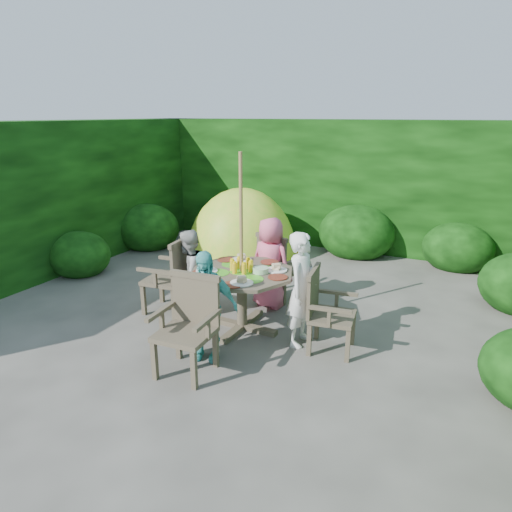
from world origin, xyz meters
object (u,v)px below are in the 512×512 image
at_px(dome_tent, 242,254).
at_px(garden_chair_back, 278,266).
at_px(garden_chair_right, 326,310).
at_px(child_left, 189,274).
at_px(garden_chair_left, 172,275).
at_px(garden_chair_front, 189,323).
at_px(child_back, 270,263).
at_px(child_front, 205,305).
at_px(parasol_pole, 241,245).
at_px(child_right, 302,289).
at_px(patio_table, 242,281).

bearing_deg(dome_tent, garden_chair_back, -61.03).
xyz_separation_m(garden_chair_right, child_left, (-1.90, 0.07, 0.10)).
bearing_deg(garden_chair_left, garden_chair_front, 36.26).
distance_m(garden_chair_left, garden_chair_front, 1.55).
height_order(garden_chair_left, child_back, child_back).
xyz_separation_m(child_back, child_front, (-0.05, -1.60, -0.02)).
bearing_deg(child_front, child_left, 119.32).
distance_m(parasol_pole, child_right, 0.90).
bearing_deg(parasol_pole, dome_tent, 117.93).
relative_size(garden_chair_front, child_right, 0.73).
distance_m(patio_table, child_back, 0.80).
bearing_deg(dome_tent, child_back, -65.26).
bearing_deg(garden_chair_back, garden_chair_front, 104.32).
distance_m(garden_chair_back, child_left, 1.35).
relative_size(garden_chair_left, child_back, 0.78).
bearing_deg(child_back, garden_chair_back, -77.81).
distance_m(garden_chair_back, child_right, 1.38).
height_order(patio_table, garden_chair_front, garden_chair_front).
distance_m(parasol_pole, garden_chair_right, 1.26).
bearing_deg(parasol_pole, garden_chair_right, -2.53).
xyz_separation_m(patio_table, garden_chair_right, (1.09, -0.05, -0.15)).
bearing_deg(child_front, parasol_pole, 74.32).
bearing_deg(parasol_pole, garden_chair_back, 89.21).
height_order(patio_table, garden_chair_left, garden_chair_left).
height_order(patio_table, garden_chair_right, garden_chair_right).
relative_size(parasol_pole, garden_chair_back, 2.32).
bearing_deg(child_right, child_back, 46.93).
bearing_deg(child_front, child_right, 29.32).
distance_m(patio_table, garden_chair_front, 1.10).
distance_m(garden_chair_back, child_back, 0.33).
relative_size(patio_table, parasol_pole, 0.62).
bearing_deg(garden_chair_front, child_front, 82.92).
relative_size(patio_table, garden_chair_left, 1.36).
distance_m(garden_chair_front, dome_tent, 4.23).
xyz_separation_m(garden_chair_right, garden_chair_left, (-2.19, 0.10, 0.04)).
bearing_deg(child_left, garden_chair_front, 38.92).
bearing_deg(child_back, child_front, 98.27).
bearing_deg(patio_table, child_left, 178.22).
xyz_separation_m(patio_table, dome_tent, (-1.51, 2.84, -0.65)).
xyz_separation_m(patio_table, child_back, (0.02, 0.80, -0.01)).
height_order(child_back, child_front, child_back).
relative_size(patio_table, dome_tent, 0.53).
bearing_deg(child_right, dome_tent, 42.60).
bearing_deg(child_back, garden_chair_front, 98.02).
bearing_deg(child_back, child_left, 53.27).
bearing_deg(garden_chair_left, garden_chair_back, 127.19).
height_order(garden_chair_right, garden_chair_back, garden_chair_back).
relative_size(child_right, dome_tent, 0.53).
distance_m(garden_chair_front, child_front, 0.31).
distance_m(garden_chair_right, child_front, 1.36).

